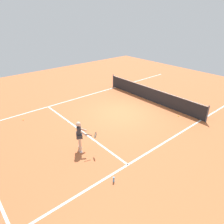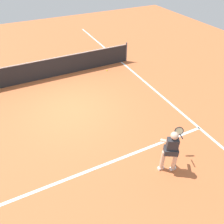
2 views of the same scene
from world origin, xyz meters
TOP-DOWN VIEW (x-y plane):
  - ground_plane at (0.00, 0.00)m, footprint 27.59×27.59m
  - service_line_marking at (0.00, -3.26)m, footprint 8.02×0.10m
  - sideline_right_marking at (4.01, 0.00)m, footprint 0.10×19.22m
  - court_net at (0.00, 3.06)m, footprint 8.70×0.08m
  - tennis_player at (1.76, -4.23)m, footprint 1.06×0.80m
  - tennis_ball_mid at (2.79, 2.43)m, footprint 0.07×0.07m

SIDE VIEW (x-z plane):
  - ground_plane at x=0.00m, z-range 0.00..0.00m
  - service_line_marking at x=0.00m, z-range 0.00..0.01m
  - sideline_right_marking at x=4.01m, z-range 0.00..0.01m
  - tennis_ball_mid at x=2.79m, z-range 0.00..0.07m
  - court_net at x=0.00m, z-range -0.03..1.07m
  - tennis_player at x=1.76m, z-range 0.07..1.62m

